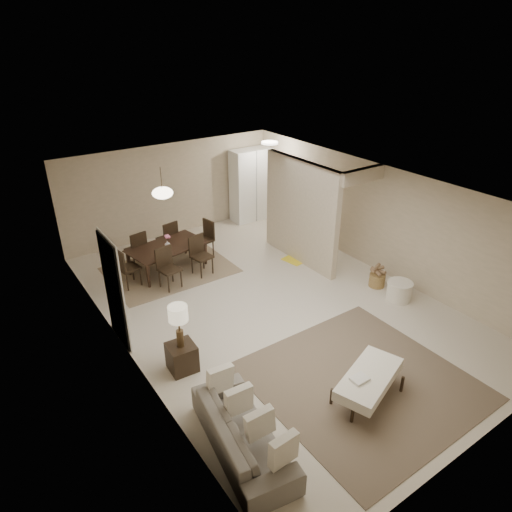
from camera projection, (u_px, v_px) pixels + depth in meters
floor at (270, 304)px, 9.52m from camera, size 9.00×9.00×0.00m
ceiling at (271, 189)px, 8.39m from camera, size 9.00×9.00×0.00m
back_wall at (172, 190)px, 12.26m from camera, size 6.00×0.00×6.00m
left_wall at (122, 296)px, 7.43m from camera, size 0.00×9.00×9.00m
right_wall at (376, 218)px, 10.48m from camera, size 0.00×9.00×9.00m
partition at (301, 212)px, 10.79m from camera, size 0.15×2.50×2.50m
doorway at (114, 292)px, 7.99m from camera, size 0.04×0.90×2.04m
pantry_cabinet at (251, 185)px, 13.29m from camera, size 1.20×0.55×2.10m
flush_light at (270, 143)px, 11.93m from camera, size 0.44×0.44×0.05m
living_rug at (361, 381)px, 7.43m from camera, size 3.20×3.20×0.01m
sofa at (243, 432)px, 6.13m from camera, size 2.10×1.09×0.59m
ottoman_bench at (369, 379)px, 6.94m from camera, size 1.44×1.01×0.47m
side_table at (182, 357)px, 7.60m from camera, size 0.47×0.47×0.49m
table_lamp at (178, 317)px, 7.24m from camera, size 0.32×0.32×0.76m
round_pouf at (399, 291)px, 9.58m from camera, size 0.53×0.53×0.41m
wicker_basket at (377, 280)px, 10.11m from camera, size 0.44×0.44×0.30m
dining_rug at (170, 270)px, 10.84m from camera, size 2.80×2.10×0.01m
dining_table at (169, 258)px, 10.70m from camera, size 1.91×1.27×0.62m
dining_chairs at (168, 252)px, 10.64m from camera, size 2.53×2.00×0.93m
vase at (167, 244)px, 10.53m from camera, size 0.17×0.17×0.13m
yellow_mat at (300, 257)px, 11.44m from camera, size 0.96×0.69×0.01m
pendant_light at (162, 193)px, 9.98m from camera, size 0.46×0.46×0.71m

